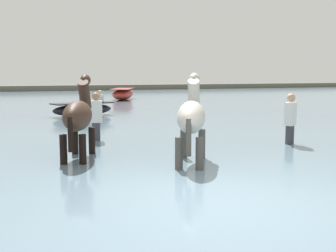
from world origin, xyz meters
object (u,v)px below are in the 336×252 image
Objects in this scene: person_onlooker_right at (96,123)px; channel_buoy at (74,124)px; boat_distant_west at (83,109)px; boat_near_starboard at (123,94)px; horse_lead_pinto at (192,119)px; person_wading_mid at (290,126)px; horse_trailing_dark_bay at (79,118)px.

channel_buoy is at bearing 95.19° from person_onlooker_right.
person_onlooker_right is at bearing -97.55° from boat_distant_west.
channel_buoy is (-0.19, 2.13, -0.25)m from person_onlooker_right.
person_onlooker_right reaches higher than boat_distant_west.
horse_lead_pinto is at bearing -102.12° from boat_near_starboard.
channel_buoy is (-4.31, 4.42, -0.25)m from person_wading_mid.
person_onlooker_right is (-4.12, 2.28, 0.00)m from person_wading_mid.
boat_near_starboard is at bearing 66.04° from boat_distant_west.
boat_distant_west is 1.62× the size of person_onlooker_right.
boat_distant_west is at bearing 76.13° from channel_buoy.
horse_trailing_dark_bay is at bearing 146.68° from horse_lead_pinto.
channel_buoy is at bearing -103.87° from boat_distant_west.
boat_near_starboard is 10.97m from boat_distant_west.
horse_trailing_dark_bay is 4.92m from person_wading_mid.
boat_distant_west is 1.62× the size of person_wading_mid.
person_onlooker_right is at bearing 150.97° from person_wading_mid.
channel_buoy is (-1.03, -4.18, -0.09)m from boat_distant_west.
horse_lead_pinto is 1.29× the size of person_wading_mid.
boat_distant_west is (-4.45, -10.02, -0.08)m from boat_near_starboard.
person_wading_mid is (-1.18, -18.62, 0.07)m from boat_near_starboard.
horse_lead_pinto is at bearing -33.32° from horse_trailing_dark_bay.
horse_lead_pinto reaches higher than person_wading_mid.
horse_trailing_dark_bay is at bearing -97.96° from channel_buoy.
boat_near_starboard is at bearing 68.88° from channel_buoy.
horse_trailing_dark_bay is 2.26m from person_onlooker_right.
horse_lead_pinto is 9.63m from boat_distant_west.
person_onlooker_right reaches higher than channel_buoy.
person_wading_mid is at bearing -93.61° from boat_near_starboard.
person_onlooker_right is (0.78, 2.08, -0.36)m from horse_trailing_dark_bay.
person_wading_mid reaches higher than boat_near_starboard.
horse_trailing_dark_bay is 2.54× the size of channel_buoy.
horse_lead_pinto is 3.23m from person_wading_mid.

